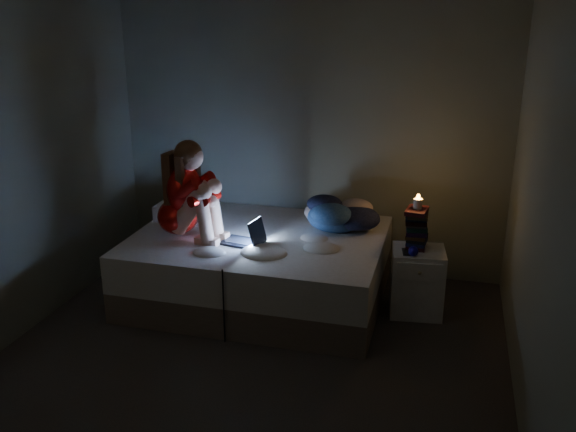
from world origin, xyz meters
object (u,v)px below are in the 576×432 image
(bed, at_px, (259,266))
(nightstand, at_px, (417,281))
(candle, at_px, (418,204))
(phone, at_px, (406,251))
(woman, at_px, (177,188))
(laptop, at_px, (242,230))

(bed, distance_m, nightstand, 1.33)
(nightstand, xyz_separation_m, candle, (-0.04, 0.06, 0.64))
(nightstand, bearing_deg, phone, -151.99)
(woman, height_order, phone, woman)
(bed, xyz_separation_m, woman, (-0.64, -0.19, 0.70))
(bed, relative_size, candle, 25.93)
(nightstand, relative_size, phone, 3.94)
(woman, bearing_deg, phone, 14.44)
(bed, distance_m, woman, 0.97)
(nightstand, height_order, candle, candle)
(bed, height_order, phone, bed)
(woman, bearing_deg, nightstand, 16.16)
(nightstand, bearing_deg, woman, -179.65)
(phone, bearing_deg, bed, 176.06)
(laptop, xyz_separation_m, candle, (1.36, 0.34, 0.23))
(bed, bearing_deg, laptop, -108.67)
(laptop, height_order, candle, candle)
(laptop, height_order, nightstand, laptop)
(laptop, bearing_deg, candle, 23.02)
(bed, bearing_deg, nightstand, 2.70)
(bed, xyz_separation_m, laptop, (-0.07, -0.21, 0.40))
(laptop, relative_size, nightstand, 0.59)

